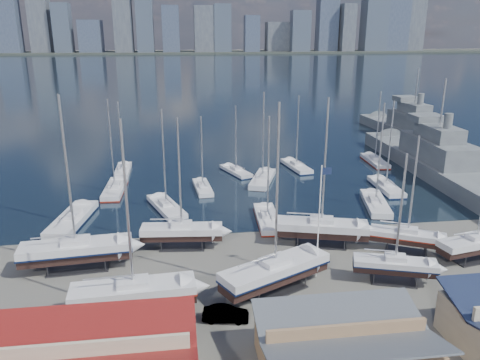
{
  "coord_description": "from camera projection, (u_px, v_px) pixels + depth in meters",
  "views": [
    {
      "loc": [
        -11.38,
        -53.22,
        23.73
      ],
      "look_at": [
        -3.11,
        8.0,
        4.36
      ],
      "focal_mm": 35.0,
      "sensor_mm": 36.0,
      "label": 1
    }
  ],
  "objects": [
    {
      "name": "skyline",
      "position": [
        176.0,
        20.0,
        569.81
      ],
      "size": [
        639.14,
        43.8,
        107.69
      ],
      "color": "#475166",
      "rests_on": "far_shore"
    },
    {
      "name": "sailboat_moored_0",
      "position": [
        72.0,
        221.0,
        61.11
      ],
      "size": [
        5.08,
        12.15,
        17.61
      ],
      "rotation": [
        0.0,
        0.0,
        1.42
      ],
      "color": "black",
      "rests_on": "water"
    },
    {
      "name": "sailboat_moored_6",
      "position": [
        267.0,
        220.0,
        61.5
      ],
      "size": [
        3.32,
        9.98,
        14.71
      ],
      "rotation": [
        0.0,
        0.0,
        1.51
      ],
      "color": "black",
      "rests_on": "water"
    },
    {
      "name": "sailboat_moored_3",
      "position": [
        166.0,
        208.0,
        65.71
      ],
      "size": [
        5.97,
        10.35,
        14.93
      ],
      "rotation": [
        0.0,
        0.0,
        1.91
      ],
      "color": "black",
      "rests_on": "water"
    },
    {
      "name": "sailboat_moored_4",
      "position": [
        203.0,
        188.0,
        74.08
      ],
      "size": [
        2.97,
        8.34,
        12.35
      ],
      "rotation": [
        0.0,
        0.0,
        1.65
      ],
      "color": "black",
      "rests_on": "water"
    },
    {
      "name": "sailboat_cradle_4",
      "position": [
        321.0,
        228.0,
        54.41
      ],
      "size": [
        11.04,
        5.75,
        17.25
      ],
      "rotation": [
        0.0,
        0.0,
        -0.27
      ],
      "color": "#2D2D33",
      "rests_on": "ground"
    },
    {
      "name": "sailboat_moored_1",
      "position": [
        115.0,
        190.0,
        73.24
      ],
      "size": [
        3.19,
        10.28,
        15.23
      ],
      "rotation": [
        0.0,
        0.0,
        1.54
      ],
      "color": "black",
      "rests_on": "water"
    },
    {
      "name": "sailboat_cradle_7",
      "position": [
        476.0,
        243.0,
        50.66
      ],
      "size": [
        9.16,
        4.19,
        14.55
      ],
      "rotation": [
        0.0,
        0.0,
        0.2
      ],
      "color": "#2D2D33",
      "rests_on": "ground"
    },
    {
      "name": "car_d",
      "position": [
        368.0,
        322.0,
        39.15
      ],
      "size": [
        3.3,
        4.78,
        1.28
      ],
      "primitive_type": "imported",
      "rotation": [
        0.0,
        0.0,
        -0.38
      ],
      "color": "gray",
      "rests_on": "ground"
    },
    {
      "name": "car_b",
      "position": [
        226.0,
        314.0,
        40.25
      ],
      "size": [
        4.17,
        2.11,
        1.31
      ],
      "primitive_type": "imported",
      "rotation": [
        0.0,
        0.0,
        1.38
      ],
      "color": "gray",
      "rests_on": "ground"
    },
    {
      "name": "car_a",
      "position": [
        136.0,
        333.0,
        37.46
      ],
      "size": [
        3.17,
        4.89,
        1.55
      ],
      "primitive_type": "imported",
      "rotation": [
        0.0,
        0.0,
        0.32
      ],
      "color": "gray",
      "rests_on": "ground"
    },
    {
      "name": "naval_ship_west",
      "position": [
        412.0,
        132.0,
        110.09
      ],
      "size": [
        8.85,
        43.26,
        17.87
      ],
      "rotation": [
        0.0,
        0.0,
        1.62
      ],
      "color": "slate",
      "rests_on": "water"
    },
    {
      "name": "car_c",
      "position": [
        385.0,
        312.0,
        40.55
      ],
      "size": [
        2.42,
        4.82,
        1.31
      ],
      "primitive_type": "imported",
      "rotation": [
        0.0,
        0.0,
        -0.05
      ],
      "color": "gray",
      "rests_on": "ground"
    },
    {
      "name": "sailboat_moored_11",
      "position": [
        375.0,
        162.0,
        89.46
      ],
      "size": [
        3.15,
        9.68,
        14.3
      ],
      "rotation": [
        0.0,
        0.0,
        1.52
      ],
      "color": "black",
      "rests_on": "water"
    },
    {
      "name": "sailboat_moored_2",
      "position": [
        123.0,
        171.0,
        83.45
      ],
      "size": [
        2.56,
        8.77,
        13.2
      ],
      "rotation": [
        0.0,
        0.0,
        1.58
      ],
      "color": "black",
      "rests_on": "water"
    },
    {
      "name": "sailboat_cradle_6",
      "position": [
        408.0,
        236.0,
        52.59
      ],
      "size": [
        8.36,
        5.81,
        13.48
      ],
      "rotation": [
        0.0,
        0.0,
        -0.48
      ],
      "color": "#2D2D33",
      "rests_on": "ground"
    },
    {
      "name": "sailboat_moored_7",
      "position": [
        263.0,
        180.0,
        78.13
      ],
      "size": [
        6.29,
        10.73,
        15.64
      ],
      "rotation": [
        0.0,
        0.0,
        1.22
      ],
      "color": "black",
      "rests_on": "water"
    },
    {
      "name": "water",
      "position": [
        191.0,
        68.0,
        342.6
      ],
      "size": [
        1400.0,
        600.0,
        0.4
      ],
      "primitive_type": "cube",
      "color": "#192B3A",
      "rests_on": "ground"
    },
    {
      "name": "naval_ship_east",
      "position": [
        435.0,
        165.0,
        82.4
      ],
      "size": [
        9.21,
        48.21,
        18.32
      ],
      "rotation": [
        0.0,
        0.0,
        1.54
      ],
      "color": "slate",
      "rests_on": "water"
    },
    {
      "name": "sailboat_cradle_5",
      "position": [
        395.0,
        265.0,
        46.13
      ],
      "size": [
        8.38,
        4.64,
        13.27
      ],
      "rotation": [
        0.0,
        0.0,
        -0.31
      ],
      "color": "#2D2D33",
      "rests_on": "ground"
    },
    {
      "name": "sailboat_cradle_3",
      "position": [
        275.0,
        271.0,
        44.48
      ],
      "size": [
        11.58,
        8.0,
        18.2
      ],
      "rotation": [
        0.0,
        0.0,
        0.47
      ],
      "color": "#2D2D33",
      "rests_on": "ground"
    },
    {
      "name": "sailboat_cradle_0",
      "position": [
        76.0,
        250.0,
        48.71
      ],
      "size": [
        11.65,
        4.2,
        18.25
      ],
      "rotation": [
        0.0,
        0.0,
        0.09
      ],
      "color": "#2D2D33",
      "rests_on": "ground"
    },
    {
      "name": "flagpole",
      "position": [
        320.0,
        215.0,
        45.82
      ],
      "size": [
        1.04,
        0.12,
        11.81
      ],
      "color": "white",
      "rests_on": "ground"
    },
    {
      "name": "sailboat_moored_5",
      "position": [
        236.0,
        172.0,
        82.89
      ],
      "size": [
        5.23,
        8.72,
        12.62
      ],
      "rotation": [
        0.0,
        0.0,
        1.94
      ],
      "color": "black",
      "rests_on": "water"
    },
    {
      "name": "sailboat_cradle_2",
      "position": [
        182.0,
        231.0,
        53.66
      ],
      "size": [
        9.48,
        3.47,
        15.21
      ],
      "rotation": [
        0.0,
        0.0,
        -0.1
      ],
      "color": "#2D2D33",
      "rests_on": "ground"
    },
    {
      "name": "ground",
      "position": [
        292.0,
        269.0,
        49.42
      ],
      "size": [
        1400.0,
        1400.0,
        0.0
      ],
      "primitive_type": "plane",
      "color": "#605E59",
      "rests_on": "ground"
    },
    {
      "name": "sailboat_moored_9",
      "position": [
        375.0,
        205.0,
        66.94
      ],
      "size": [
        5.14,
        10.7,
        15.57
      ],
      "rotation": [
        0.0,
        0.0,
        1.34
      ],
      "color": "black",
      "rests_on": "water"
    },
    {
      "name": "sailboat_moored_8",
      "position": [
        296.0,
        167.0,
        85.89
      ],
      "size": [
        4.14,
        9.65,
        13.97
      ],
      "rotation": [
        0.0,
        0.0,
        1.74
      ],
      "color": "black",
      "rests_on": "water"
    },
    {
      "name": "sailboat_cradle_1",
      "position": [
        134.0,
        292.0,
        40.8
      ],
      "size": [
        11.05,
        3.74,
        17.45
      ],
      "rotation": [
        0.0,
        0.0,
        0.06
      ],
      "color": "#2D2D33",
      "rests_on": "ground"
    },
    {
      "name": "far_shore",
      "position": [
        184.0,
        52.0,
        588.08
      ],
      "size": [
        1400.0,
        80.0,
        2.2
      ],
      "primitive_type": "cube",
      "color": "#2D332D",
      "rests_on": "ground"
    },
    {
      "name": "shed_grey",
      "position": [
        346.0,
        347.0,
        33.65
      ],
      "size": [
        12.6,
        8.4,
        4.17
      ],
      "color": "#8C6B4C",
      "rests_on": "ground"
    },
    {
      "name": "sailboat_moored_10",
      "position": [
        386.0,
        188.0,
        74.34
      ],
      "size": [
        3.23,
        10.0,
        14.77
      ],
      "rotation": [
        0.0,
        0.0,
        1.52
      ],
      "color": "black",
      "rests_on": "water"
    }
  ]
}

